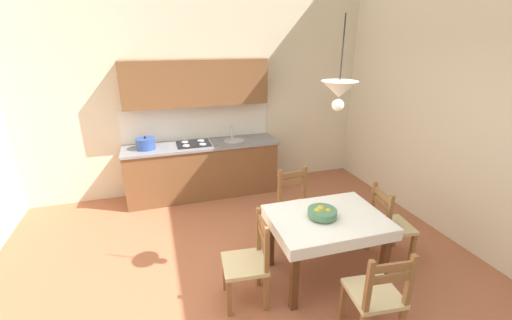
{
  "coord_description": "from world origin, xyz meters",
  "views": [
    {
      "loc": [
        -0.78,
        -2.61,
        2.51
      ],
      "look_at": [
        0.37,
        1.01,
        1.09
      ],
      "focal_mm": 23.04,
      "sensor_mm": 36.0,
      "label": 1
    }
  ],
  "objects": [
    {
      "name": "wall_right",
      "position": [
        2.86,
        0.0,
        2.05
      ],
      "size": [
        0.12,
        6.18,
        4.09
      ],
      "primitive_type": "cube",
      "color": "beige",
      "rests_on": "ground_plane"
    },
    {
      "name": "wall_back",
      "position": [
        0.0,
        2.85,
        2.05
      ],
      "size": [
        6.2,
        0.12,
        4.09
      ],
      "primitive_type": "cube",
      "color": "beige",
      "rests_on": "ground_plane"
    },
    {
      "name": "fruit_bowl",
      "position": [
        0.77,
        0.02,
        0.81
      ],
      "size": [
        0.3,
        0.3,
        0.12
      ],
      "color": "#4C7F5B",
      "rests_on": "dining_table"
    },
    {
      "name": "dining_chair_window_side",
      "position": [
        1.71,
        0.1,
        0.44
      ],
      "size": [
        0.47,
        0.47,
        0.93
      ],
      "color": "#D1BC89",
      "rests_on": "ground_plane"
    },
    {
      "name": "dining_chair_tv_side",
      "position": [
        -0.05,
        -0.06,
        0.44
      ],
      "size": [
        0.46,
        0.46,
        0.93
      ],
      "color": "#D1BC89",
      "rests_on": "ground_plane"
    },
    {
      "name": "dining_table",
      "position": [
        0.84,
        0.02,
        0.61
      ],
      "size": [
        1.21,
        0.9,
        0.75
      ],
      "color": "#56331C",
      "rests_on": "ground_plane"
    },
    {
      "name": "kitchen_cabinetry",
      "position": [
        -0.1,
        2.52,
        0.86
      ],
      "size": [
        2.45,
        0.63,
        2.2
      ],
      "color": "brown",
      "rests_on": "ground_plane"
    },
    {
      "name": "dining_chair_camera_side",
      "position": [
        0.87,
        -0.81,
        0.44
      ],
      "size": [
        0.46,
        0.46,
        0.93
      ],
      "color": "#D1BC89",
      "rests_on": "ground_plane"
    },
    {
      "name": "dining_chair_kitchen_side",
      "position": [
        0.87,
        0.84,
        0.44
      ],
      "size": [
        0.45,
        0.45,
        0.93
      ],
      "color": "#D1BC89",
      "rests_on": "ground_plane"
    },
    {
      "name": "ground_plane",
      "position": [
        0.0,
        0.0,
        -0.05
      ],
      "size": [
        6.2,
        6.18,
        0.1
      ],
      "primitive_type": "cube",
      "color": "#A86042"
    },
    {
      "name": "pendant_lamp",
      "position": [
        0.79,
        -0.07,
        2.07
      ],
      "size": [
        0.32,
        0.32,
        0.8
      ],
      "color": "black"
    }
  ]
}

